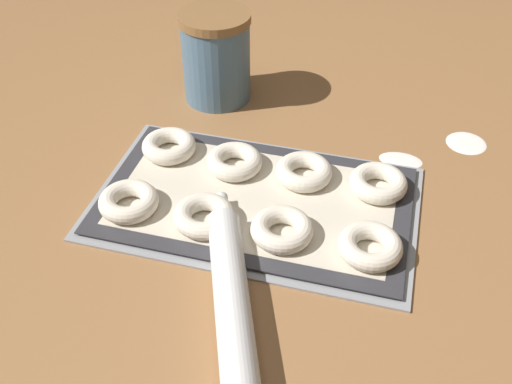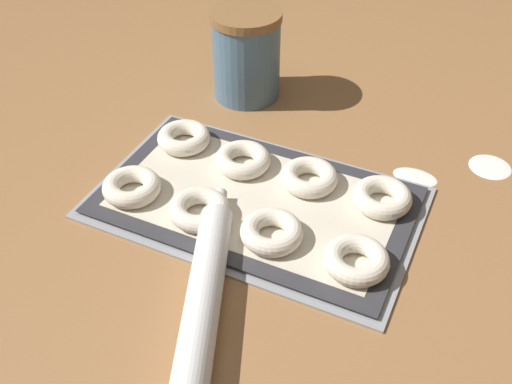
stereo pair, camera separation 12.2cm
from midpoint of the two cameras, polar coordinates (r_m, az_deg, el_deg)
The scene contains 15 objects.
ground_plane at distance 0.94m, azimuth -3.87°, elevation -1.60°, with size 2.80×2.80×0.00m, color olive.
baking_tray at distance 0.94m, azimuth -3.73°, elevation -1.18°, with size 0.50×0.31×0.01m.
baking_mat at distance 0.93m, azimuth -3.74°, elevation -0.94°, with size 0.48×0.28×0.00m.
bagel_front_far_left at distance 0.94m, azimuth -15.71°, elevation -1.08°, with size 0.09×0.09×0.03m.
bagel_front_mid_left at distance 0.89m, azimuth -8.90°, elevation -2.50°, with size 0.09×0.09×0.03m.
bagel_front_mid_right at distance 0.86m, azimuth -1.57°, elevation -3.82°, with size 0.09×0.09×0.03m.
bagel_front_far_right at distance 0.84m, azimuth 6.77°, elevation -5.40°, with size 0.09×0.09×0.03m.
bagel_back_far_left at distance 1.04m, azimuth -11.67°, elevation 4.14°, with size 0.09×0.09×0.03m.
bagel_back_mid_left at distance 0.99m, azimuth -5.63°, elevation 2.71°, with size 0.09×0.09×0.03m.
bagel_back_mid_right at distance 0.96m, azimuth 0.97°, elevation 1.75°, with size 0.09×0.09×0.03m.
bagel_back_far_right at distance 0.95m, azimuth 7.98°, elevation 0.64°, with size 0.09×0.09×0.03m.
flour_canister at distance 1.16m, azimuth -6.91°, elevation 12.56°, with size 0.13×0.13×0.17m.
rolling_pin at distance 0.78m, azimuth -6.86°, elevation -10.49°, with size 0.17×0.38×0.05m.
flour_patch_near at distance 1.04m, azimuth 10.41°, elevation 2.86°, with size 0.07×0.05×0.00m.
flour_patch_far at distance 1.11m, azimuth 16.48°, elevation 4.37°, with size 0.07×0.07×0.00m.
Camera 1 is at (0.18, -0.67, 0.63)m, focal length 42.00 mm.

